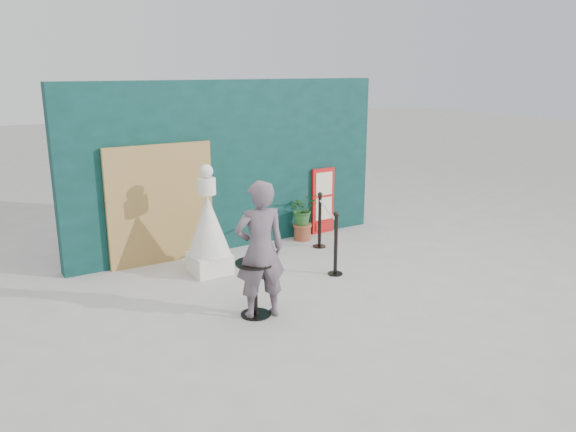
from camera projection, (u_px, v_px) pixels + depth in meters
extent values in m
plane|color=#ADAAA5|center=(333.00, 304.00, 7.85)|extent=(60.00, 60.00, 0.00)
cube|color=#0A2D27|center=(231.00, 165.00, 10.05)|extent=(6.00, 0.30, 3.00)
cube|color=tan|center=(161.00, 205.00, 9.30)|extent=(1.80, 0.08, 2.00)
imported|color=#64565F|center=(260.00, 250.00, 7.23)|extent=(0.74, 0.56, 1.84)
cube|color=red|center=(323.00, 201.00, 11.08)|extent=(0.50, 0.06, 1.30)
cube|color=beige|center=(324.00, 184.00, 10.97)|extent=(0.38, 0.02, 0.45)
cube|color=beige|center=(324.00, 209.00, 11.09)|extent=(0.38, 0.02, 0.45)
cube|color=red|center=(323.00, 226.00, 11.18)|extent=(0.38, 0.02, 0.18)
cube|color=white|center=(210.00, 263.00, 9.01)|extent=(0.59, 0.59, 0.32)
cone|color=silver|center=(208.00, 224.00, 8.85)|extent=(0.69, 0.69, 0.97)
cylinder|color=white|center=(207.00, 186.00, 8.69)|extent=(0.28, 0.28, 0.26)
sphere|color=white|center=(206.00, 171.00, 8.63)|extent=(0.21, 0.21, 0.21)
cylinder|color=black|center=(256.00, 314.00, 7.49)|extent=(0.40, 0.40, 0.02)
cylinder|color=black|center=(255.00, 290.00, 7.40)|extent=(0.06, 0.06, 0.72)
cylinder|color=black|center=(255.00, 263.00, 7.30)|extent=(0.52, 0.52, 0.03)
cube|color=red|center=(255.00, 260.00, 7.29)|extent=(0.26, 0.19, 0.05)
cube|color=#F74121|center=(255.00, 258.00, 7.28)|extent=(0.24, 0.17, 0.00)
cube|color=#CD854B|center=(252.00, 257.00, 7.27)|extent=(0.15, 0.14, 0.02)
cube|color=gold|center=(259.00, 257.00, 7.29)|extent=(0.13, 0.13, 0.02)
cone|color=yellow|center=(254.00, 254.00, 7.33)|extent=(0.06, 0.06, 0.06)
cylinder|color=brown|center=(302.00, 233.00, 10.74)|extent=(0.32, 0.32, 0.27)
cylinder|color=#995F32|center=(302.00, 225.00, 10.70)|extent=(0.36, 0.36, 0.04)
imported|color=#265927|center=(302.00, 209.00, 10.62)|extent=(0.53, 0.46, 0.59)
cylinder|color=black|center=(335.00, 274.00, 8.96)|extent=(0.24, 0.24, 0.02)
cylinder|color=black|center=(336.00, 246.00, 8.84)|extent=(0.06, 0.06, 0.96)
sphere|color=black|center=(336.00, 214.00, 8.71)|extent=(0.09, 0.09, 0.09)
cylinder|color=black|center=(319.00, 246.00, 10.34)|extent=(0.24, 0.24, 0.02)
cylinder|color=black|center=(320.00, 222.00, 10.22)|extent=(0.06, 0.06, 0.96)
sphere|color=black|center=(320.00, 194.00, 10.09)|extent=(0.09, 0.09, 0.09)
cylinder|color=silver|center=(328.00, 210.00, 9.43)|extent=(0.63, 1.31, 0.03)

